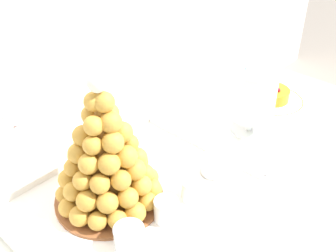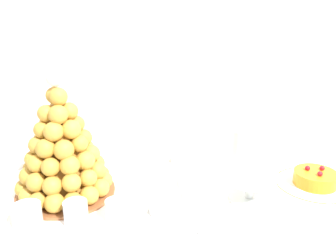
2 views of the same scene
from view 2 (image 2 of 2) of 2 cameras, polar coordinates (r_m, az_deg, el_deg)
name	(u,v)px [view 2 (image 2 of 2)]	position (r m, az deg, el deg)	size (l,w,h in m)	color
buffet_table	(169,225)	(1.02, 0.11, -15.76)	(1.32, 1.00, 0.74)	brown
serving_tray	(80,199)	(0.94, -14.13, -11.51)	(0.54, 0.42, 0.02)	white
croquembouche	(62,149)	(0.92, -16.86, -3.66)	(0.25, 0.25, 0.33)	brown
dessert_cup_mid_left	(27,216)	(0.86, -21.94, -13.51)	(0.06, 0.06, 0.05)	silver
dessert_cup_centre	(76,214)	(0.83, -14.77, -13.63)	(0.05, 0.05, 0.05)	silver
dessert_cup_mid_right	(116,211)	(0.83, -8.44, -13.58)	(0.05, 0.05, 0.05)	silver
dessert_cup_right	(162,204)	(0.85, -0.91, -12.57)	(0.06, 0.06, 0.05)	silver
macaron_goblet	(252,155)	(0.89, 13.59, -4.63)	(0.13, 0.13, 0.21)	white
fruit_tart_plate	(315,181)	(1.06, 22.80, -8.29)	(0.22, 0.22, 0.06)	white
wine_glass	(65,117)	(1.24, -16.47, 1.36)	(0.07, 0.07, 0.16)	silver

